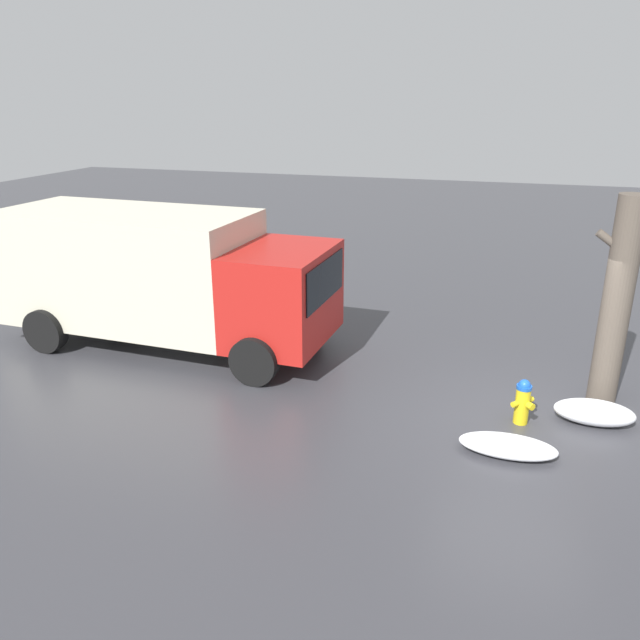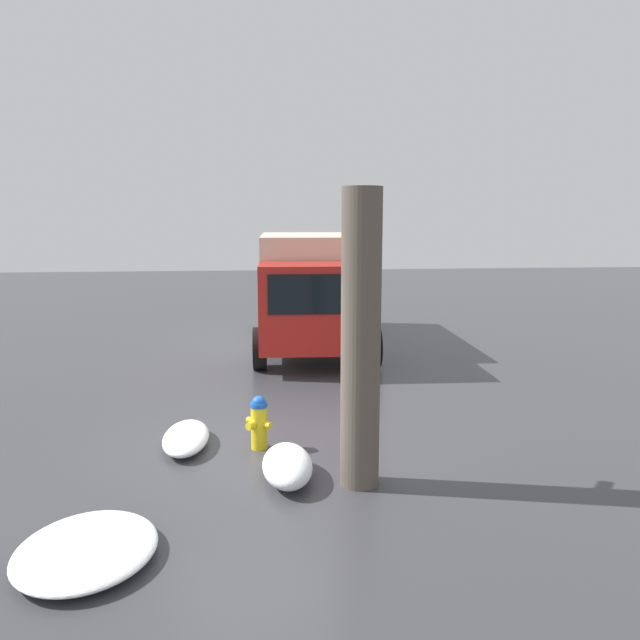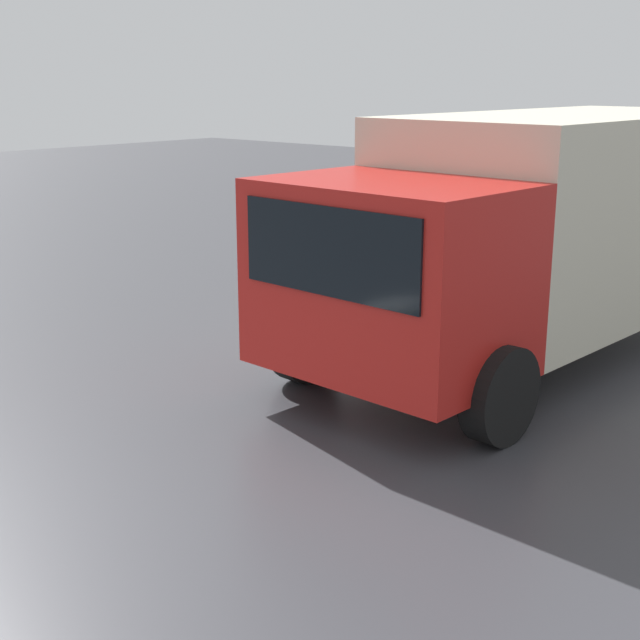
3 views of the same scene
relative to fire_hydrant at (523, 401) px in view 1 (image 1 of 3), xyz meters
The scene contains 6 objects.
ground_plane 0.39m from the fire_hydrant, 44.10° to the right, with size 60.00×60.00×0.00m, color #38383D.
fire_hydrant is the anchor object (origin of this frame).
tree_trunk 2.24m from the fire_hydrant, 137.56° to the right, with size 0.71×0.46×3.51m.
delivery_truck 7.41m from the fire_hydrant, 10.70° to the right, with size 6.94×2.88×2.74m.
snow_pile_curbside 1.06m from the fire_hydrant, 80.04° to the left, with size 1.40×0.63×0.26m.
snow_pile_by_tree 1.17m from the fire_hydrant, 163.25° to the right, with size 1.23×0.61×0.38m.
Camera 1 is at (0.45, 9.36, 4.93)m, focal length 35.00 mm.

